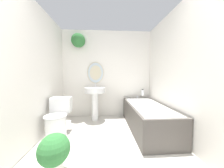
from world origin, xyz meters
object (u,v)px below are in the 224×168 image
(pedestal_sink, at_px, (95,96))
(shampoo_bottle, at_px, (143,93))
(bathtub, at_px, (147,116))
(potted_plant, at_px, (54,152))
(toilet, at_px, (58,119))

(pedestal_sink, relative_size, shampoo_bottle, 5.30)
(bathtub, relative_size, potted_plant, 3.36)
(pedestal_sink, relative_size, potted_plant, 1.96)
(pedestal_sink, distance_m, potted_plant, 1.70)
(toilet, relative_size, potted_plant, 1.46)
(pedestal_sink, xyz_separation_m, bathtub, (1.16, -0.57, -0.36))
(toilet, height_order, pedestal_sink, pedestal_sink)
(toilet, bearing_deg, bathtub, 5.54)
(toilet, bearing_deg, pedestal_sink, 49.17)
(toilet, xyz_separation_m, pedestal_sink, (0.64, 0.74, 0.32))
(shampoo_bottle, xyz_separation_m, potted_plant, (-1.63, -1.79, -0.40))
(shampoo_bottle, bearing_deg, pedestal_sink, -172.77)
(toilet, height_order, bathtub, toilet)
(pedestal_sink, relative_size, bathtub, 0.58)
(bathtub, distance_m, potted_plant, 1.82)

